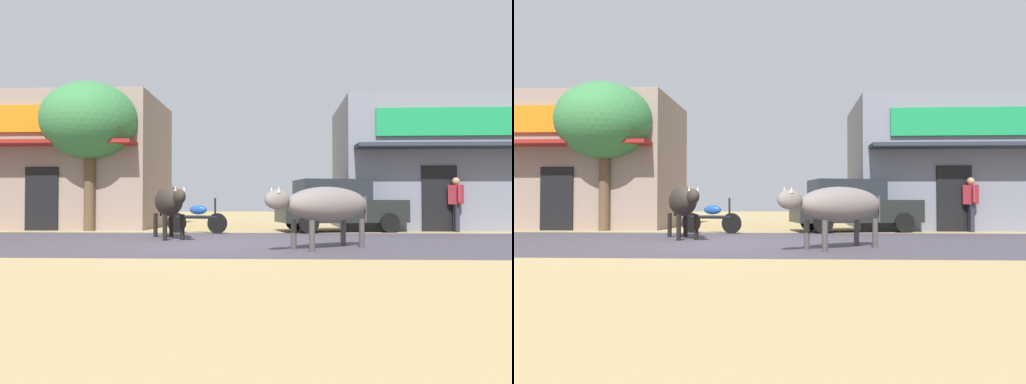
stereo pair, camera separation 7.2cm
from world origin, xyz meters
TOP-DOWN VIEW (x-y plane):
  - ground at (0.00, 0.00)m, footprint 80.00×80.00m
  - asphalt_road at (0.00, 0.00)m, footprint 72.00×6.63m
  - storefront_left_cafe at (-6.68, 6.48)m, footprint 8.18×5.20m
  - storefront_right_club at (8.47, 6.48)m, footprint 8.73×5.20m
  - roadside_tree at (-4.33, 4.28)m, footprint 3.14×3.14m
  - parked_hatchback_car at (3.73, 4.20)m, footprint 4.19×2.44m
  - parked_motorcycle at (-0.58, 3.17)m, footprint 1.89×0.59m
  - cow_near_brown at (-0.95, 0.96)m, footprint 1.45×2.50m
  - cow_far_dark at (2.76, -1.52)m, footprint 2.39×2.14m
  - pedestrian_by_shop at (7.42, 4.14)m, footprint 0.47×0.61m

SIDE VIEW (x-z plane):
  - ground at x=0.00m, z-range 0.00..0.00m
  - asphalt_road at x=0.00m, z-range 0.00..0.00m
  - parked_motorcycle at x=-0.58m, z-range -0.06..0.99m
  - parked_hatchback_car at x=3.73m, z-range 0.02..1.66m
  - cow_far_dark at x=2.76m, z-range 0.26..1.48m
  - cow_near_brown at x=-0.95m, z-range 0.27..1.62m
  - pedestrian_by_shop at x=7.42m, z-range 0.15..1.86m
  - storefront_right_club at x=8.47m, z-range 0.01..4.49m
  - storefront_left_cafe at x=-6.68m, z-range 0.01..4.75m
  - roadside_tree at x=-4.33m, z-range 1.15..6.02m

